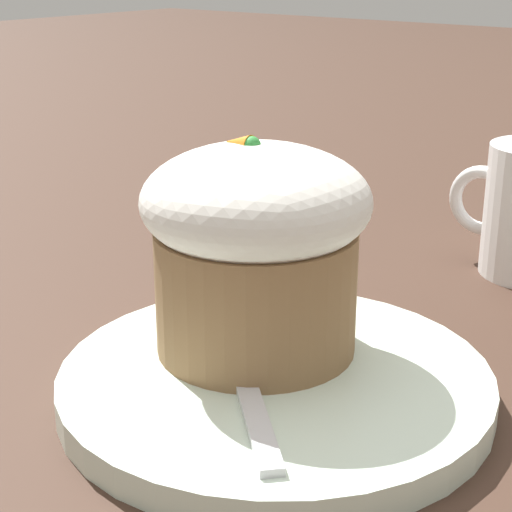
# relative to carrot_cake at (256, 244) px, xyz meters

# --- Properties ---
(ground_plane) EXTENTS (4.00, 4.00, 0.00)m
(ground_plane) POSITION_rel_carrot_cake_xyz_m (-0.02, 0.01, -0.07)
(ground_plane) COLOR #3D281E
(dessert_plate) EXTENTS (0.21, 0.21, 0.01)m
(dessert_plate) POSITION_rel_carrot_cake_xyz_m (-0.02, 0.01, -0.06)
(dessert_plate) COLOR silver
(dessert_plate) RESTS_ON ground_plane
(carrot_cake) EXTENTS (0.11, 0.11, 0.11)m
(carrot_cake) POSITION_rel_carrot_cake_xyz_m (0.00, 0.00, 0.00)
(carrot_cake) COLOR olive
(carrot_cake) RESTS_ON dessert_plate
(spoon) EXTENTS (0.12, 0.11, 0.01)m
(spoon) POSITION_rel_carrot_cake_xyz_m (-0.00, 0.02, -0.05)
(spoon) COLOR silver
(spoon) RESTS_ON dessert_plate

